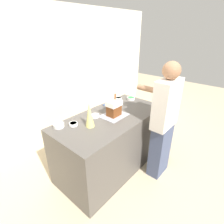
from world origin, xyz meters
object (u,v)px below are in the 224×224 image
object	(u,v)px
candy_bowl_center_rear	(59,125)
person	(164,122)
gingerbread_house	(114,108)
candy_bowl_beside_tree	(73,124)
cookbook	(111,105)
candy_bowl_front_corner	(131,98)
baking_tray	(114,115)
candy_bowl_far_right	(119,98)
candy_bowl_near_tray_left	(95,116)
decorative_tree	(90,115)

from	to	relation	value
candy_bowl_center_rear	person	xyz separation A→B (m)	(1.07, -0.96, -0.06)
gingerbread_house	candy_bowl_beside_tree	xyz separation A→B (m)	(-0.57, 0.22, -0.11)
cookbook	gingerbread_house	bearing A→B (deg)	-131.49
candy_bowl_center_rear	person	distance (m)	1.43
gingerbread_house	candy_bowl_beside_tree	bearing A→B (deg)	158.61
candy_bowl_center_rear	candy_bowl_front_corner	bearing A→B (deg)	-5.85
candy_bowl_beside_tree	candy_bowl_center_rear	bearing A→B (deg)	144.89
baking_tray	gingerbread_house	xyz separation A→B (m)	(0.00, 0.00, 0.13)
gingerbread_house	candy_bowl_far_right	world-z (taller)	gingerbread_house
candy_bowl_far_right	candy_bowl_beside_tree	size ratio (longest dim) A/B	0.97
candy_bowl_near_tray_left	person	xyz separation A→B (m)	(0.55, -0.81, -0.05)
candy_bowl_beside_tree	gingerbread_house	bearing A→B (deg)	-21.39
candy_bowl_near_tray_left	person	world-z (taller)	person
candy_bowl_far_right	person	bearing A→B (deg)	-101.76
candy_bowl_far_right	candy_bowl_front_corner	xyz separation A→B (m)	(0.15, -0.17, 0.00)
candy_bowl_near_tray_left	candy_bowl_beside_tree	xyz separation A→B (m)	(-0.36, 0.04, -0.00)
gingerbread_house	cookbook	xyz separation A→B (m)	(0.26, 0.30, -0.12)
baking_tray	gingerbread_house	size ratio (longest dim) A/B	1.20
candy_bowl_center_rear	person	world-z (taller)	person
candy_bowl_center_rear	candy_bowl_far_right	world-z (taller)	candy_bowl_center_rear
candy_bowl_center_rear	gingerbread_house	bearing A→B (deg)	-24.60
decorative_tree	candy_bowl_near_tray_left	xyz separation A→B (m)	(0.23, 0.14, -0.14)
decorative_tree	baking_tray	bearing A→B (deg)	-5.00
candy_bowl_beside_tree	person	world-z (taller)	person
candy_bowl_front_corner	candy_bowl_beside_tree	world-z (taller)	candy_bowl_front_corner
candy_bowl_beside_tree	person	size ratio (longest dim) A/B	0.07
baking_tray	candy_bowl_near_tray_left	distance (m)	0.28
gingerbread_house	candy_bowl_beside_tree	size ratio (longest dim) A/B	2.72
gingerbread_house	candy_bowl_far_right	bearing A→B (deg)	32.95
candy_bowl_center_rear	person	size ratio (longest dim) A/B	0.08
person	candy_bowl_near_tray_left	bearing A→B (deg)	124.55
candy_bowl_near_tray_left	candy_bowl_front_corner	bearing A→B (deg)	0.40
baking_tray	decorative_tree	xyz separation A→B (m)	(-0.44, 0.04, 0.16)
candy_bowl_far_right	candy_bowl_center_rear	bearing A→B (deg)	-178.92
candy_bowl_near_tray_left	candy_bowl_front_corner	world-z (taller)	candy_bowl_front_corner
candy_bowl_center_rear	candy_bowl_front_corner	size ratio (longest dim) A/B	1.02
candy_bowl_center_rear	candy_bowl_near_tray_left	distance (m)	0.53
candy_bowl_far_right	decorative_tree	bearing A→B (deg)	-162.21
candy_bowl_front_corner	baking_tray	bearing A→B (deg)	-164.99
baking_tray	candy_bowl_far_right	size ratio (longest dim) A/B	3.39
candy_bowl_far_right	cookbook	xyz separation A→B (m)	(-0.29, -0.06, -0.01)
candy_bowl_near_tray_left	candy_bowl_beside_tree	size ratio (longest dim) A/B	1.05
decorative_tree	candy_bowl_far_right	distance (m)	1.05
candy_bowl_near_tray_left	person	bearing A→B (deg)	-55.45
candy_bowl_front_corner	cookbook	xyz separation A→B (m)	(-0.43, 0.11, -0.01)
baking_tray	person	world-z (taller)	person
decorative_tree	candy_bowl_center_rear	distance (m)	0.43
candy_bowl_front_corner	cookbook	size ratio (longest dim) A/B	0.68
candy_bowl_center_rear	candy_bowl_beside_tree	xyz separation A→B (m)	(0.15, -0.11, -0.01)
decorative_tree	candy_bowl_front_corner	bearing A→B (deg)	7.43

